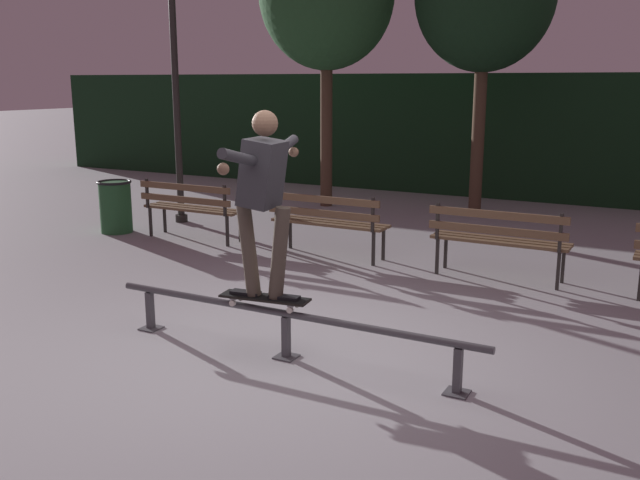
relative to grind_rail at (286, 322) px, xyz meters
The scene contains 10 objects.
ground_plane 0.33m from the grind_rail, 90.00° to the left, with size 90.00×90.00×0.00m, color #99999E.
hedge_backdrop 9.59m from the grind_rail, 90.00° to the left, with size 24.00×1.20×2.44m, color black.
grind_rail is the anchor object (origin of this frame).
skateboard 0.27m from the grind_rail, behind, with size 0.80×0.30×0.09m.
skateboarder 1.13m from the grind_rail, behind, with size 0.63×1.40×1.56m.
park_bench_leftmost 4.77m from the grind_rail, 137.82° to the left, with size 1.60×0.42×0.88m.
park_bench_left_center 3.45m from the grind_rail, 111.83° to the left, with size 1.60×0.42×0.88m.
park_bench_right_center 3.35m from the grind_rail, 73.17° to the left, with size 1.60×0.42×0.88m.
lamp_post_left 6.56m from the grind_rail, 137.13° to the left, with size 0.32×0.32×3.90m.
trash_can 5.79m from the grind_rail, 147.70° to the left, with size 0.52×0.52×0.80m.
Camera 1 is at (2.87, -4.85, 2.29)m, focal length 39.29 mm.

